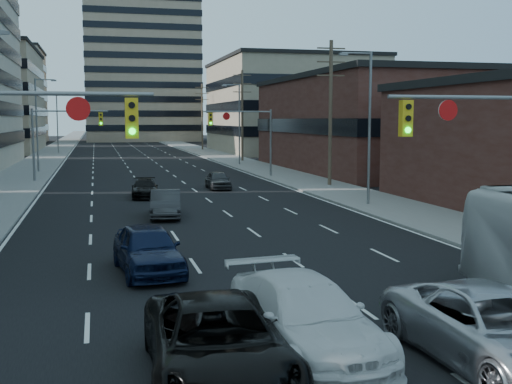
{
  "coord_description": "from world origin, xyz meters",
  "views": [
    {
      "loc": [
        -5.07,
        -9.9,
        5.12
      ],
      "look_at": [
        1.17,
        15.07,
        2.2
      ],
      "focal_mm": 45.0,
      "sensor_mm": 36.0,
      "label": 1
    }
  ],
  "objects": [
    {
      "name": "road_surface",
      "position": [
        0.0,
        130.0,
        0.01
      ],
      "size": [
        18.0,
        300.0,
        0.02
      ],
      "primitive_type": "cube",
      "color": "black",
      "rests_on": "ground"
    },
    {
      "name": "sidewalk_left",
      "position": [
        -11.5,
        130.0,
        0.07
      ],
      "size": [
        5.0,
        300.0,
        0.15
      ],
      "primitive_type": "cube",
      "color": "slate",
      "rests_on": "ground"
    },
    {
      "name": "sidewalk_right",
      "position": [
        11.5,
        130.0,
        0.07
      ],
      "size": [
        5.0,
        300.0,
        0.15
      ],
      "primitive_type": "cube",
      "color": "slate",
      "rests_on": "ground"
    },
    {
      "name": "storefront_right_mid",
      "position": [
        24.0,
        50.0,
        4.5
      ],
      "size": [
        20.0,
        30.0,
        9.0
      ],
      "primitive_type": "cube",
      "color": "#472119",
      "rests_on": "ground"
    },
    {
      "name": "office_right_far",
      "position": [
        25.0,
        88.0,
        7.0
      ],
      "size": [
        22.0,
        28.0,
        14.0
      ],
      "primitive_type": "cube",
      "color": "gray",
      "rests_on": "ground"
    },
    {
      "name": "apartment_tower",
      "position": [
        6.0,
        150.0,
        29.0
      ],
      "size": [
        26.0,
        26.0,
        58.0
      ],
      "primitive_type": "cube",
      "color": "gray",
      "rests_on": "ground"
    },
    {
      "name": "bg_block_right",
      "position": [
        32.0,
        130.0,
        6.0
      ],
      "size": [
        22.0,
        22.0,
        12.0
      ],
      "primitive_type": "cube",
      "color": "gray",
      "rests_on": "ground"
    },
    {
      "name": "signal_near_left",
      "position": [
        -7.45,
        8.0,
        4.33
      ],
      "size": [
        6.59,
        0.33,
        6.0
      ],
      "color": "slate",
      "rests_on": "ground"
    },
    {
      "name": "signal_near_right",
      "position": [
        7.45,
        8.0,
        4.33
      ],
      "size": [
        6.59,
        0.33,
        6.0
      ],
      "color": "slate",
      "rests_on": "ground"
    },
    {
      "name": "signal_far_left",
      "position": [
        -7.68,
        45.0,
        4.3
      ],
      "size": [
        6.09,
        0.33,
        6.0
      ],
      "color": "slate",
      "rests_on": "ground"
    },
    {
      "name": "signal_far_right",
      "position": [
        7.68,
        45.0,
        4.3
      ],
      "size": [
        6.09,
        0.33,
        6.0
      ],
      "color": "slate",
      "rests_on": "ground"
    },
    {
      "name": "utility_pole_block",
      "position": [
        12.2,
        36.0,
        5.78
      ],
      "size": [
        2.2,
        0.28,
        11.0
      ],
      "color": "#4C3D2D",
      "rests_on": "ground"
    },
    {
      "name": "utility_pole_midblock",
      "position": [
        12.2,
        66.0,
        5.78
      ],
      "size": [
        2.2,
        0.28,
        11.0
      ],
      "color": "#4C3D2D",
      "rests_on": "ground"
    },
    {
      "name": "utility_pole_distant",
      "position": [
        12.2,
        96.0,
        5.78
      ],
      "size": [
        2.2,
        0.28,
        11.0
      ],
      "color": "#4C3D2D",
      "rests_on": "ground"
    },
    {
      "name": "streetlight_left_mid",
      "position": [
        -10.34,
        55.0,
        5.05
      ],
      "size": [
        2.03,
        0.22,
        9.0
      ],
      "color": "slate",
      "rests_on": "ground"
    },
    {
      "name": "streetlight_left_far",
      "position": [
        -10.34,
        90.0,
        5.05
      ],
      "size": [
        2.03,
        0.22,
        9.0
      ],
      "color": "slate",
      "rests_on": "ground"
    },
    {
      "name": "streetlight_right_near",
      "position": [
        10.34,
        25.0,
        5.05
      ],
      "size": [
        2.03,
        0.22,
        9.0
      ],
      "color": "slate",
      "rests_on": "ground"
    },
    {
      "name": "streetlight_right_far",
      "position": [
        10.34,
        60.0,
        5.05
      ],
      "size": [
        2.03,
        0.22,
        9.0
      ],
      "color": "slate",
      "rests_on": "ground"
    },
    {
      "name": "black_pickup",
      "position": [
        -2.89,
        1.91,
        0.8
      ],
      "size": [
        2.9,
        5.88,
        1.6
      ],
      "primitive_type": "imported",
      "rotation": [
        0.0,
        0.0,
        -0.04
      ],
      "color": "black",
      "rests_on": "ground"
    },
    {
      "name": "white_van",
      "position": [
        -0.75,
        3.06,
        0.82
      ],
      "size": [
        2.84,
        5.87,
        1.65
      ],
      "primitive_type": "imported",
      "rotation": [
        0.0,
        0.0,
        0.1
      ],
      "color": "silver",
      "rests_on": "ground"
    },
    {
      "name": "silver_suv",
      "position": [
        2.86,
        1.37,
        0.81
      ],
      "size": [
        2.93,
        5.91,
        1.61
      ],
      "primitive_type": "imported",
      "rotation": [
        0.0,
        0.0,
        0.05
      ],
      "color": "#B2B2B7",
      "rests_on": "ground"
    },
    {
      "name": "sedan_blue",
      "position": [
        -3.48,
        11.36,
        0.82
      ],
      "size": [
        2.39,
        4.97,
        1.64
      ],
      "primitive_type": "imported",
      "rotation": [
        0.0,
        0.0,
        0.1
      ],
      "color": "black",
      "rests_on": "ground"
    },
    {
      "name": "sedan_grey_center",
      "position": [
        -1.6,
        23.54,
        0.72
      ],
      "size": [
        2.0,
        4.5,
        1.44
      ],
      "primitive_type": "imported",
      "rotation": [
        0.0,
        0.0,
        -0.11
      ],
      "color": "#2D2C2F",
      "rests_on": "ground"
    },
    {
      "name": "sedan_black_far",
      "position": [
        -2.01,
        32.46,
        0.61
      ],
      "size": [
        1.98,
        4.3,
        1.22
      ],
      "primitive_type": "imported",
      "rotation": [
        0.0,
        0.0,
        -0.07
      ],
      "color": "black",
      "rests_on": "ground"
    },
    {
      "name": "sedan_grey_right",
      "position": [
        3.62,
        36.44,
        0.67
      ],
      "size": [
        1.66,
        3.94,
        1.33
      ],
      "primitive_type": "imported",
      "rotation": [
        0.0,
        0.0,
        -0.02
      ],
      "color": "#323335",
      "rests_on": "ground"
    }
  ]
}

